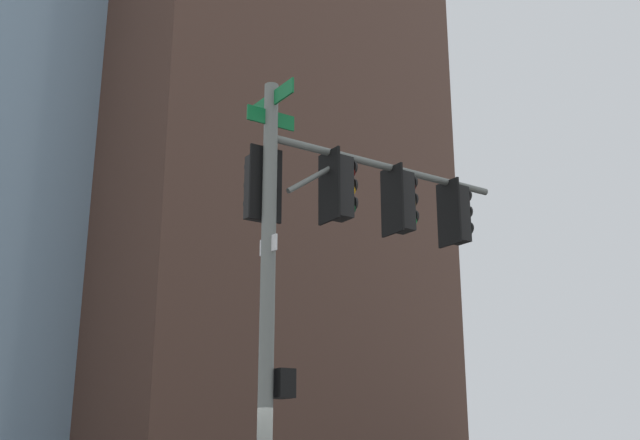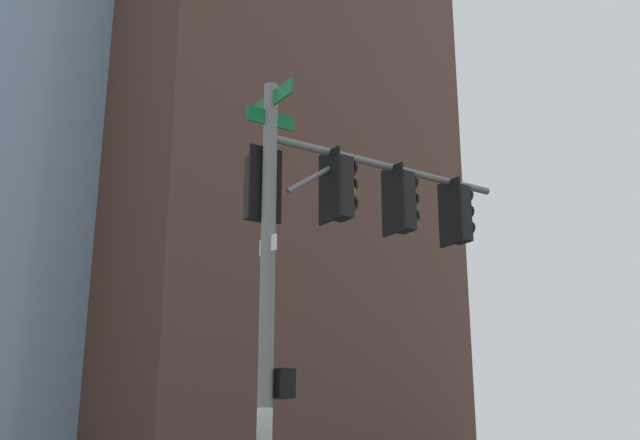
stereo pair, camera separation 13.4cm
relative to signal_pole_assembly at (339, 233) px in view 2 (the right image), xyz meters
name	(u,v)px [view 2 (the right image)]	position (x,y,z in m)	size (l,w,h in m)	color
signal_pole_assembly	(339,233)	(0.00, 0.00, 0.00)	(4.73, 2.07, 7.33)	slate
building_brick_nearside	(232,164)	(22.78, 25.36, 13.91)	(25.20, 18.40, 38.16)	#4C3328
building_brick_midblock	(60,165)	(20.99, 41.45, 17.09)	(23.86, 19.11, 44.53)	brown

